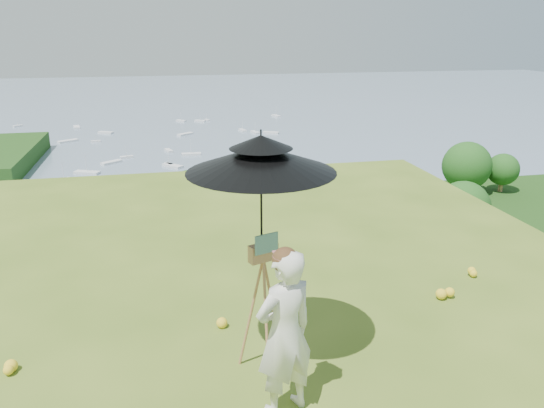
{
  "coord_description": "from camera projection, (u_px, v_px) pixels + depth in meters",
  "views": [
    {
      "loc": [
        0.96,
        -5.2,
        3.16
      ],
      "look_at": [
        2.4,
        1.53,
        0.89
      ],
      "focal_mm": 35.0,
      "sensor_mm": 36.0,
      "label": 1
    }
  ],
  "objects": [
    {
      "name": "ground",
      "position": [
        81.0,
        342.0,
        5.63
      ],
      "size": [
        14.0,
        14.0,
        0.0
      ],
      "primitive_type": "plane",
      "color": "#4D651D",
      "rests_on": "ground"
    },
    {
      "name": "shoreline_tier",
      "position": [
        164.0,
        281.0,
        86.57
      ],
      "size": [
        170.0,
        28.0,
        8.0
      ],
      "primitive_type": "cube",
      "color": "slate",
      "rests_on": "bay_water"
    },
    {
      "name": "bay_water",
      "position": [
        157.0,
        116.0,
        239.16
      ],
      "size": [
        700.0,
        700.0,
        0.0
      ],
      "primitive_type": "plane",
      "color": "slate",
      "rests_on": "ground"
    },
    {
      "name": "slope_trees",
      "position": [
        157.0,
        265.0,
        42.84
      ],
      "size": [
        110.0,
        50.0,
        6.0
      ],
      "primitive_type": null,
      "color": "#1E4D17",
      "rests_on": "forest_slope"
    },
    {
      "name": "harbor_town",
      "position": [
        161.0,
        245.0,
        84.53
      ],
      "size": [
        110.0,
        22.0,
        5.0
      ],
      "primitive_type": null,
      "color": "silver",
      "rests_on": "shoreline_tier"
    },
    {
      "name": "moored_boats",
      "position": [
        117.0,
        155.0,
        163.21
      ],
      "size": [
        140.0,
        140.0,
        0.7
      ],
      "primitive_type": null,
      "color": "silver",
      "rests_on": "bay_water"
    },
    {
      "name": "wildflowers",
      "position": [
        84.0,
        325.0,
        5.84
      ],
      "size": [
        10.0,
        10.5,
        0.12
      ],
      "primitive_type": null,
      "color": "yellow",
      "rests_on": "ground"
    },
    {
      "name": "painter",
      "position": [
        285.0,
        333.0,
        4.4
      ],
      "size": [
        0.65,
        0.54,
        1.51
      ],
      "primitive_type": "imported",
      "rotation": [
        0.0,
        0.0,
        3.52
      ],
      "color": "beige",
      "rests_on": "ground"
    },
    {
      "name": "field_easel",
      "position": [
        263.0,
        303.0,
        4.97
      ],
      "size": [
        0.7,
        0.7,
        1.43
      ],
      "primitive_type": null,
      "rotation": [
        0.0,
        0.0,
        0.35
      ],
      "color": "#A76C46",
      "rests_on": "ground"
    },
    {
      "name": "sun_umbrella",
      "position": [
        261.0,
        196.0,
        4.66
      ],
      "size": [
        1.53,
        1.53,
        1.17
      ],
      "primitive_type": null,
      "rotation": [
        0.0,
        0.0,
        0.18
      ],
      "color": "black",
      "rests_on": "field_easel"
    },
    {
      "name": "painter_cap",
      "position": [
        285.0,
        254.0,
        4.18
      ],
      "size": [
        0.25,
        0.28,
        0.1
      ],
      "primitive_type": null,
      "rotation": [
        0.0,
        0.0,
        0.2
      ],
      "color": "#C16A6E",
      "rests_on": "painter"
    }
  ]
}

